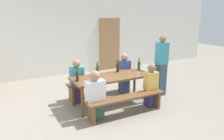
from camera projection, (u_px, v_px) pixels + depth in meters
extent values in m
plane|color=gray|center=(112.00, 104.00, 5.47)|extent=(24.00, 24.00, 0.00)
cube|color=silver|center=(69.00, 32.00, 7.98)|extent=(14.00, 0.20, 3.20)
cube|color=#9E7247|center=(110.00, 44.00, 8.76)|extent=(0.90, 0.06, 2.10)
cube|color=brown|center=(112.00, 77.00, 5.29)|extent=(2.00, 0.81, 0.05)
cylinder|color=brown|center=(83.00, 103.00, 4.66)|extent=(0.07, 0.07, 0.70)
cylinder|color=brown|center=(150.00, 89.00, 5.51)|extent=(0.07, 0.07, 0.70)
cylinder|color=brown|center=(73.00, 93.00, 5.25)|extent=(0.07, 0.07, 0.70)
cylinder|color=brown|center=(134.00, 82.00, 6.10)|extent=(0.07, 0.07, 0.70)
cube|color=brown|center=(127.00, 97.00, 4.76)|extent=(1.90, 0.30, 0.04)
cube|color=brown|center=(92.00, 115.00, 4.43)|extent=(0.06, 0.24, 0.41)
cube|color=brown|center=(156.00, 100.00, 5.21)|extent=(0.06, 0.24, 0.41)
cube|color=brown|center=(100.00, 81.00, 5.96)|extent=(1.90, 0.30, 0.04)
cube|color=brown|center=(71.00, 93.00, 5.63)|extent=(0.06, 0.24, 0.41)
cube|color=brown|center=(126.00, 84.00, 6.41)|extent=(0.06, 0.24, 0.41)
cylinder|color=#332814|center=(118.00, 68.00, 5.61)|extent=(0.08, 0.08, 0.23)
cylinder|color=#332814|center=(118.00, 62.00, 5.57)|extent=(0.03, 0.03, 0.08)
cylinder|color=black|center=(118.00, 60.00, 5.55)|extent=(0.03, 0.03, 0.01)
cylinder|color=#332814|center=(98.00, 70.00, 5.35)|extent=(0.07, 0.07, 0.24)
cylinder|color=#332814|center=(97.00, 64.00, 5.31)|extent=(0.02, 0.02, 0.09)
cylinder|color=black|center=(97.00, 62.00, 5.30)|extent=(0.03, 0.03, 0.01)
cylinder|color=#234C2D|center=(97.00, 72.00, 5.16)|extent=(0.07, 0.07, 0.24)
cylinder|color=#234C2D|center=(97.00, 66.00, 5.12)|extent=(0.02, 0.02, 0.08)
cylinder|color=black|center=(97.00, 64.00, 5.11)|extent=(0.03, 0.03, 0.01)
cylinder|color=#332814|center=(77.00, 77.00, 4.82)|extent=(0.07, 0.07, 0.22)
cylinder|color=#332814|center=(77.00, 70.00, 4.79)|extent=(0.03, 0.03, 0.10)
cylinder|color=black|center=(77.00, 68.00, 4.77)|extent=(0.03, 0.03, 0.01)
cylinder|color=#234C2D|center=(139.00, 66.00, 5.78)|extent=(0.08, 0.08, 0.24)
cylinder|color=#234C2D|center=(139.00, 60.00, 5.74)|extent=(0.03, 0.03, 0.09)
cylinder|color=black|center=(139.00, 58.00, 5.73)|extent=(0.03, 0.03, 0.01)
cylinder|color=silver|center=(76.00, 80.00, 4.93)|extent=(0.06, 0.06, 0.01)
cylinder|color=silver|center=(76.00, 79.00, 4.92)|extent=(0.01, 0.01, 0.07)
cone|color=beige|center=(76.00, 75.00, 4.90)|extent=(0.07, 0.07, 0.08)
cylinder|color=silver|center=(128.00, 73.00, 5.58)|extent=(0.06, 0.06, 0.01)
cylinder|color=silver|center=(128.00, 71.00, 5.57)|extent=(0.01, 0.01, 0.08)
cone|color=maroon|center=(128.00, 68.00, 5.55)|extent=(0.08, 0.08, 0.07)
cylinder|color=silver|center=(134.00, 69.00, 5.89)|extent=(0.06, 0.06, 0.01)
cylinder|color=silver|center=(134.00, 68.00, 5.88)|extent=(0.01, 0.01, 0.08)
cone|color=#D18C93|center=(134.00, 65.00, 5.86)|extent=(0.06, 0.06, 0.07)
cylinder|color=silver|center=(137.00, 76.00, 5.30)|extent=(0.06, 0.06, 0.01)
cylinder|color=silver|center=(137.00, 74.00, 5.29)|extent=(0.01, 0.01, 0.06)
cone|color=beige|center=(138.00, 72.00, 5.27)|extent=(0.07, 0.07, 0.08)
cylinder|color=silver|center=(92.00, 77.00, 5.20)|extent=(0.06, 0.06, 0.01)
cylinder|color=silver|center=(92.00, 75.00, 5.19)|extent=(0.01, 0.01, 0.08)
cone|color=beige|center=(92.00, 72.00, 5.17)|extent=(0.07, 0.07, 0.09)
cube|color=#335446|center=(96.00, 110.00, 4.62)|extent=(0.31, 0.24, 0.45)
cube|color=silver|center=(95.00, 90.00, 4.51)|extent=(0.41, 0.20, 0.43)
sphere|color=#A87A5B|center=(95.00, 76.00, 4.43)|extent=(0.22, 0.22, 0.22)
cube|color=navy|center=(150.00, 97.00, 5.30)|extent=(0.24, 0.24, 0.45)
cube|color=gold|center=(151.00, 81.00, 5.19)|extent=(0.32, 0.20, 0.43)
sphere|color=#846047|center=(152.00, 68.00, 5.11)|extent=(0.20, 0.20, 0.20)
cube|color=#4A2F58|center=(78.00, 94.00, 5.56)|extent=(0.25, 0.24, 0.45)
cube|color=teal|center=(77.00, 76.00, 5.44)|extent=(0.34, 0.20, 0.48)
sphere|color=#A87A5B|center=(76.00, 63.00, 5.35)|extent=(0.20, 0.20, 0.20)
cube|color=#334B6B|center=(124.00, 85.00, 6.21)|extent=(0.25, 0.24, 0.45)
cube|color=#384C8C|center=(124.00, 69.00, 6.09)|extent=(0.33, 0.20, 0.51)
sphere|color=#A87A5B|center=(124.00, 57.00, 6.00)|extent=(0.21, 0.21, 0.21)
cube|color=#314D5F|center=(160.00, 79.00, 6.01)|extent=(0.25, 0.24, 0.90)
cube|color=teal|center=(162.00, 53.00, 5.83)|extent=(0.33, 0.20, 0.59)
sphere|color=#846047|center=(163.00, 39.00, 5.73)|extent=(0.19, 0.19, 0.19)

